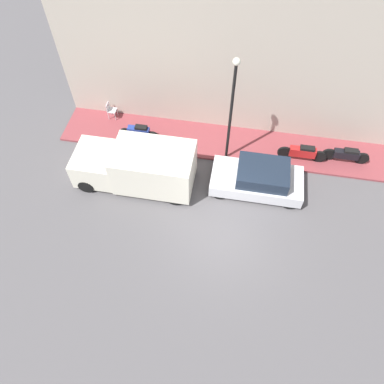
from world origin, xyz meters
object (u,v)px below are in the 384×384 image
(motorcycle_red, at_px, (303,152))
(cafe_chair, at_px, (111,109))
(delivery_van, at_px, (136,166))
(motorcycle_black, at_px, (346,155))
(motorcycle_blue, at_px, (139,132))
(streetlamp, at_px, (232,104))
(parked_car, at_px, (258,179))

(motorcycle_red, height_order, cafe_chair, cafe_chair)
(delivery_van, bearing_deg, motorcycle_black, -73.70)
(motorcycle_red, relative_size, motorcycle_blue, 1.14)
(delivery_van, relative_size, motorcycle_red, 2.33)
(streetlamp, relative_size, cafe_chair, 6.14)
(parked_car, bearing_deg, cafe_chair, 67.41)
(motorcycle_red, distance_m, motorcycle_black, 1.92)
(motorcycle_black, xyz_separation_m, motorcycle_blue, (-0.26, 9.34, 0.04))
(parked_car, relative_size, delivery_van, 0.76)
(delivery_van, bearing_deg, motorcycle_red, -71.13)
(delivery_van, xyz_separation_m, motorcycle_black, (2.58, -8.81, -0.47))
(motorcycle_black, bearing_deg, motorcycle_blue, 91.62)
(parked_car, distance_m, cafe_chair, 7.96)
(streetlamp, xyz_separation_m, cafe_chair, (1.63, 5.85, -2.60))
(parked_car, xyz_separation_m, cafe_chair, (3.06, 7.35, -0.03))
(parked_car, xyz_separation_m, delivery_van, (-0.50, 5.07, 0.37))
(parked_car, height_order, delivery_van, delivery_van)
(delivery_van, distance_m, motorcycle_red, 7.31)
(delivery_van, bearing_deg, motorcycle_blue, 12.99)
(motorcycle_red, xyz_separation_m, motorcycle_black, (0.22, -1.90, -0.02))
(parked_car, bearing_deg, delivery_van, 95.62)
(motorcycle_red, xyz_separation_m, motorcycle_blue, (-0.05, 7.44, 0.01))
(delivery_van, distance_m, streetlamp, 4.61)
(motorcycle_blue, xyz_separation_m, cafe_chair, (1.24, 1.74, 0.03))
(delivery_van, height_order, cafe_chair, delivery_van)
(motorcycle_red, bearing_deg, motorcycle_blue, 90.37)
(parked_car, xyz_separation_m, motorcycle_black, (2.08, -3.74, -0.10))
(delivery_van, xyz_separation_m, motorcycle_red, (2.36, -6.91, -0.45))
(cafe_chair, bearing_deg, streetlamp, -105.60)
(parked_car, relative_size, motorcycle_black, 1.87)
(motorcycle_black, distance_m, motorcycle_blue, 9.35)
(cafe_chair, bearing_deg, motorcycle_blue, -125.50)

